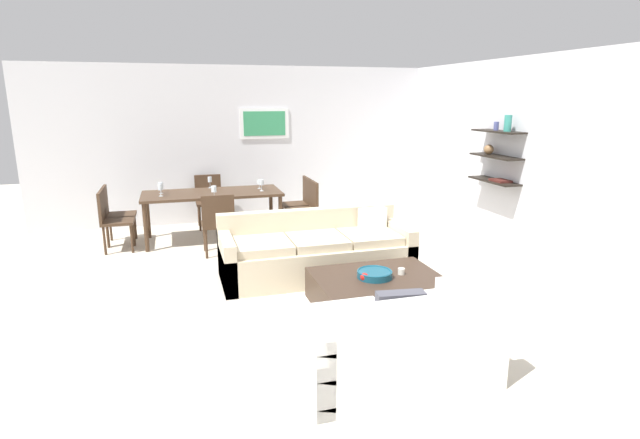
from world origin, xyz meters
TOP-DOWN VIEW (x-y plane):
  - ground_plane at (0.00, 0.00)m, footprint 18.00×18.00m
  - back_wall_unit at (0.30, 3.53)m, footprint 8.40×0.09m
  - right_wall_shelf_unit at (3.03, 0.60)m, footprint 0.34×8.20m
  - sofa_beige at (0.09, 0.34)m, footprint 2.32×0.90m
  - loveseat_white at (0.03, -2.07)m, footprint 1.50×0.90m
  - coffee_table at (0.40, -0.88)m, footprint 1.29×0.99m
  - decorative_bowl at (0.35, -0.89)m, footprint 0.36×0.36m
  - candle_jar at (0.66, -0.88)m, footprint 0.07×0.07m
  - apple_on_coffee_table at (0.22, -0.95)m, footprint 0.08×0.08m
  - dining_table at (-1.00, 2.36)m, footprint 2.08×0.89m
  - dining_chair_right_far at (0.45, 2.56)m, footprint 0.44×0.44m
  - dining_chair_foot at (-1.00, 1.51)m, footprint 0.44×0.44m
  - dining_chair_right_near at (0.45, 2.16)m, footprint 0.44×0.44m
  - dining_chair_head at (-1.00, 3.21)m, footprint 0.44×0.44m
  - dining_chair_left_far at (-2.44, 2.56)m, footprint 0.44×0.44m
  - dining_chair_left_near at (-2.44, 2.16)m, footprint 0.44×0.44m
  - wine_glass_right_near at (-0.25, 2.25)m, footprint 0.07×0.07m
  - wine_glass_left_far at (-1.75, 2.47)m, footprint 0.07×0.07m
  - wine_glass_left_near at (-1.75, 2.25)m, footprint 0.06×0.06m
  - wine_glass_foot at (-1.00, 1.97)m, footprint 0.07×0.07m
  - wine_glass_head at (-1.00, 2.74)m, footprint 0.06×0.06m
  - wine_glass_right_far at (-0.25, 2.47)m, footprint 0.06×0.06m

SIDE VIEW (x-z plane):
  - ground_plane at x=0.00m, z-range 0.00..0.00m
  - coffee_table at x=0.40m, z-range 0.00..0.38m
  - sofa_beige at x=0.09m, z-range -0.10..0.68m
  - loveseat_white at x=0.03m, z-range -0.10..0.68m
  - candle_jar at x=0.66m, z-range 0.38..0.45m
  - decorative_bowl at x=0.35m, z-range 0.38..0.46m
  - apple_on_coffee_table at x=0.22m, z-range 0.38..0.46m
  - dining_chair_right_far at x=0.45m, z-range 0.06..0.94m
  - dining_chair_foot at x=-1.00m, z-range 0.06..0.94m
  - dining_chair_right_near at x=0.45m, z-range 0.06..0.94m
  - dining_chair_head at x=-1.00m, z-range 0.06..0.94m
  - dining_chair_left_far at x=-2.44m, z-range 0.06..0.94m
  - dining_chair_left_near at x=-2.44m, z-range 0.06..0.94m
  - dining_table at x=-1.00m, z-range 0.31..1.06m
  - wine_glass_right_far at x=-0.25m, z-range 0.78..0.92m
  - wine_glass_foot at x=-1.00m, z-range 0.78..0.94m
  - wine_glass_left_far at x=-1.75m, z-range 0.78..0.95m
  - wine_glass_left_near at x=-1.75m, z-range 0.79..0.97m
  - wine_glass_head at x=-1.00m, z-range 0.79..0.97m
  - wine_glass_right_near at x=-0.25m, z-range 0.79..0.97m
  - right_wall_shelf_unit at x=3.03m, z-range 0.00..2.70m
  - back_wall_unit at x=0.30m, z-range 0.00..2.70m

